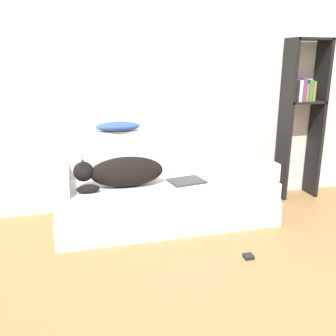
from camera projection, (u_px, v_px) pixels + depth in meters
name	position (u px, v px, depth m)	size (l,w,h in m)	color
wall_back	(168.00, 78.00, 3.85)	(7.02, 0.06, 2.70)	silver
couch	(166.00, 201.00, 3.64)	(2.08, 0.80, 0.42)	silver
couch_backrest	(158.00, 150.00, 3.82)	(2.04, 0.15, 0.44)	silver
couch_arm_left	(61.00, 180.00, 3.32)	(0.15, 0.61, 0.17)	silver
couch_arm_right	(258.00, 165.00, 3.78)	(0.15, 0.61, 0.17)	silver
dog	(121.00, 172.00, 3.36)	(0.80, 0.25, 0.27)	black
laptop	(187.00, 181.00, 3.53)	(0.36, 0.29, 0.02)	#2D2D30
throw_pillow	(118.00, 127.00, 3.63)	(0.43, 0.19, 0.09)	#335199
bookshelf	(302.00, 110.00, 4.13)	(0.44, 0.26, 1.76)	black
power_adapter	(248.00, 256.00, 3.00)	(0.07, 0.07, 0.03)	black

